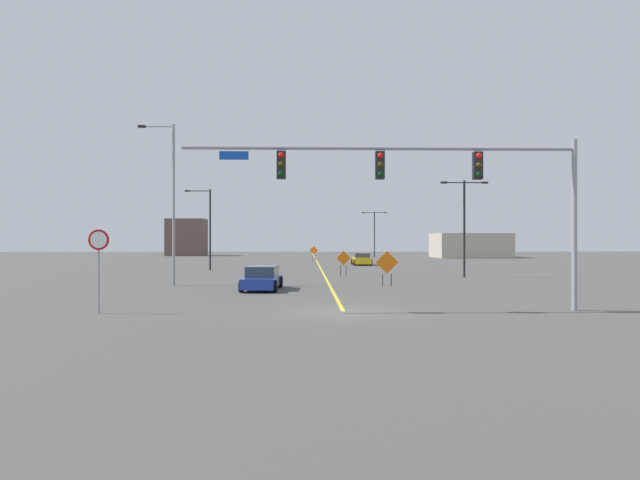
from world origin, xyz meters
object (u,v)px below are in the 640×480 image
street_lamp_far_right (171,197)px  car_yellow_approaching (362,259)px  stop_sign (99,255)px  construction_sign_left_shoulder (387,264)px  street_lamp_near_right (464,219)px  traffic_signal_assembly (430,176)px  construction_sign_right_shoulder (314,251)px  car_blue_passing (262,278)px  construction_sign_median_near (343,260)px  street_lamp_mid_right (374,230)px  street_lamp_near_left (208,225)px

street_lamp_far_right → car_yellow_approaching: street_lamp_far_right is taller
stop_sign → construction_sign_left_shoulder: size_ratio=1.50×
street_lamp_near_right → car_yellow_approaching: bearing=105.5°
traffic_signal_assembly → street_lamp_near_right: (6.81, 19.48, -0.92)m
traffic_signal_assembly → construction_sign_right_shoulder: bearing=94.0°
construction_sign_right_shoulder → car_blue_passing: size_ratio=0.42×
construction_sign_median_near → street_lamp_mid_right: bearing=80.2°
street_lamp_near_right → construction_sign_right_shoulder: 34.34m
stop_sign → construction_sign_right_shoulder: stop_sign is taller
construction_sign_median_near → construction_sign_right_shoulder: bearing=93.2°
street_lamp_far_right → car_blue_passing: bearing=-28.2°
street_lamp_far_right → construction_sign_left_shoulder: size_ratio=4.65×
street_lamp_near_right → construction_sign_right_shoulder: (-10.44, 32.58, -3.00)m
street_lamp_near_right → street_lamp_near_left: bearing=153.5°
stop_sign → street_lamp_near_right: (19.14, 19.82, 2.05)m
street_lamp_mid_right → car_yellow_approaching: 27.48m
street_lamp_mid_right → car_blue_passing: street_lamp_mid_right is taller
traffic_signal_assembly → street_lamp_far_right: (-12.69, 12.52, 0.11)m
street_lamp_near_left → construction_sign_right_shoulder: 24.69m
construction_sign_median_near → car_yellow_approaching: (3.20, 18.67, -0.60)m
stop_sign → traffic_signal_assembly: bearing=1.5°
street_lamp_near_right → street_lamp_mid_right: street_lamp_mid_right is taller
street_lamp_near_right → construction_sign_right_shoulder: bearing=107.8°
street_lamp_near_right → car_yellow_approaching: street_lamp_near_right is taller
street_lamp_mid_right → construction_sign_median_near: street_lamp_mid_right is taller
street_lamp_far_right → construction_sign_median_near: bearing=37.1°
traffic_signal_assembly → street_lamp_near_left: bearing=114.4°
traffic_signal_assembly → street_lamp_mid_right: (5.95, 66.21, -0.86)m
traffic_signal_assembly → car_blue_passing: size_ratio=3.31×
street_lamp_far_right → car_yellow_approaching: size_ratio=2.27×
construction_sign_left_shoulder → car_yellow_approaching: construction_sign_left_shoulder is taller
construction_sign_right_shoulder → street_lamp_far_right: bearing=-102.9°
street_lamp_far_right → car_yellow_approaching: bearing=62.5°
construction_sign_right_shoulder → car_yellow_approaching: size_ratio=0.45×
stop_sign → construction_sign_median_near: stop_sign is taller
construction_sign_left_shoulder → construction_sign_right_shoulder: size_ratio=1.08×
construction_sign_median_near → traffic_signal_assembly: bearing=-84.8°
construction_sign_left_shoulder → car_yellow_approaching: bearing=87.4°
street_lamp_mid_right → car_yellow_approaching: bearing=-99.8°
street_lamp_near_left → construction_sign_median_near: street_lamp_near_left is taller
street_lamp_near_left → construction_sign_right_shoulder: (9.80, 22.49, -2.84)m
street_lamp_near_right → construction_sign_median_near: bearing=172.1°
traffic_signal_assembly → street_lamp_near_left: (-13.43, 29.57, -1.07)m
traffic_signal_assembly → construction_sign_median_near: size_ratio=7.92×
street_lamp_far_right → construction_sign_median_near: size_ratio=5.05×
car_blue_passing → stop_sign: bearing=-118.2°
stop_sign → car_yellow_approaching: (13.63, 39.70, -1.55)m
street_lamp_near_right → construction_sign_median_near: 9.29m
construction_sign_median_near → car_blue_passing: bearing=-114.8°
car_yellow_approaching → street_lamp_near_right: bearing=-74.5°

